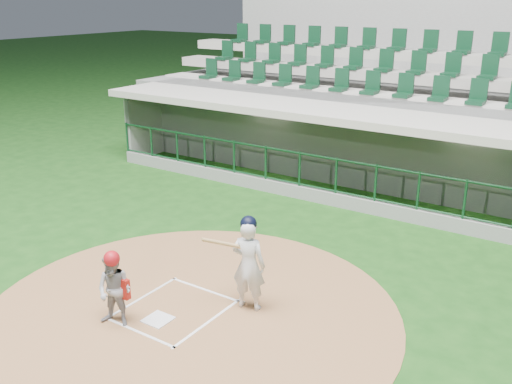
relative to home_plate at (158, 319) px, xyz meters
The scene contains 8 objects.
ground 0.70m from the home_plate, 90.00° to the left, with size 120.00×120.00×0.00m, color #153F12.
dirt_circle 0.58m from the home_plate, 59.04° to the left, with size 7.20×7.20×0.01m, color brown.
home_plate is the anchor object (origin of this frame).
batter_box_chalk 0.40m from the home_plate, 90.00° to the left, with size 1.55×1.80×0.01m.
dugout_structure 8.56m from the home_plate, 89.37° to the left, with size 16.40×3.70×3.00m.
seating_deck 11.69m from the home_plate, 90.00° to the left, with size 17.00×6.72×5.15m.
batter 1.79m from the home_plate, 48.99° to the left, with size 0.87×0.90×1.72m.
catcher 0.92m from the home_plate, 136.41° to the right, with size 0.71×0.62×1.33m.
Camera 1 is at (6.01, -6.72, 5.19)m, focal length 40.00 mm.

